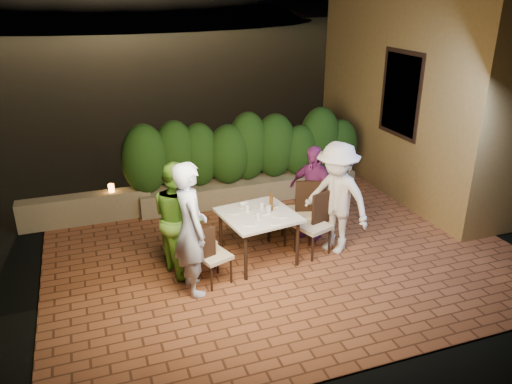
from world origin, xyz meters
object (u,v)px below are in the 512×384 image
dining_table (258,237)px  chair_right_back (296,211)px  chair_left_front (214,255)px  parapet_lamp (111,188)px  beer_bottle (271,201)px  diner_purple (313,192)px  chair_right_front (313,225)px  diner_blue (191,229)px  diner_white (336,198)px  bowl (245,205)px  diner_green (178,218)px  chair_left_back (199,239)px

dining_table → chair_right_back: chair_right_back is taller
chair_left_front → parapet_lamp: chair_left_front is taller
chair_right_back → parapet_lamp: chair_right_back is taller
beer_bottle → diner_purple: 0.94m
dining_table → chair_left_front: (-0.78, -0.38, 0.05)m
chair_right_front → diner_blue: diner_blue is taller
chair_right_front → parapet_lamp: chair_right_front is taller
chair_right_front → diner_white: (0.36, -0.02, 0.39)m
dining_table → chair_right_back: bearing=25.3°
bowl → dining_table: bearing=-71.3°
diner_green → diner_white: bearing=-111.0°
chair_right_front → diner_green: size_ratio=0.59×
chair_left_front → chair_right_back: 1.72m
dining_table → chair_left_back: (-0.87, 0.09, 0.06)m
parapet_lamp → chair_left_front: bearing=-66.5°
beer_bottle → diner_white: (0.98, -0.16, -0.03)m
chair_left_back → chair_left_front: bearing=-89.0°
diner_green → dining_table: bearing=-111.2°
diner_blue → diner_green: diner_blue is taller
chair_left_front → diner_purple: 2.05m
dining_table → diner_purple: size_ratio=0.66×
beer_bottle → chair_right_back: beer_bottle is taller
dining_table → bowl: (-0.11, 0.31, 0.40)m
chair_right_back → diner_white: (0.43, -0.48, 0.35)m
chair_left_back → diner_white: size_ratio=0.51×
diner_green → bowl: bearing=-94.7°
chair_right_back → diner_purple: 0.40m
chair_left_front → diner_blue: size_ratio=0.47×
beer_bottle → bowl: 0.43m
chair_left_front → chair_right_front: chair_right_front is taller
chair_right_back → diner_white: bearing=148.6°
chair_left_back → chair_right_back: chair_right_back is taller
diner_blue → diner_green: (-0.05, 0.59, -0.09)m
bowl → chair_left_front: bearing=-133.9°
beer_bottle → bowl: beer_bottle is taller
bowl → parapet_lamp: (-1.80, 1.90, -0.20)m
diner_blue → diner_white: diner_blue is taller
chair_left_front → dining_table: bearing=6.9°
beer_bottle → chair_right_back: 0.74m
beer_bottle → parapet_lamp: bearing=134.4°
bowl → diner_white: size_ratio=0.09×
chair_left_back → diner_blue: bearing=-121.7°
dining_table → diner_white: (1.20, -0.11, 0.49)m
diner_green → chair_right_back: bearing=-98.0°
chair_left_back → parapet_lamp: chair_left_back is taller
bowl → diner_green: 1.06m
parapet_lamp → chair_left_back: bearing=-64.1°
dining_table → parapet_lamp: dining_table is taller
chair_left_front → diner_white: 2.04m
diner_purple → chair_left_back: bearing=-106.7°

